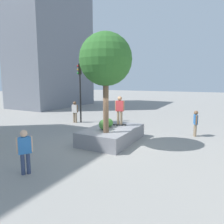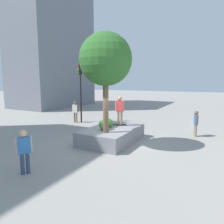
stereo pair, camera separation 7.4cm
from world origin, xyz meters
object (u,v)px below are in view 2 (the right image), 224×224
object	(u,v)px
passerby_with_bag	(24,149)
skateboarder	(120,108)
pedestrian_crossing	(196,122)
plaza_tree	(106,60)
traffic_light_corner	(80,83)
bystander_watching	(75,110)
skateboard	(120,125)
planter_ledge	(112,135)

from	to	relation	value
passerby_with_bag	skateboarder	bearing A→B (deg)	-8.83
skateboarder	pedestrian_crossing	size ratio (longest dim) A/B	1.04
plaza_tree	pedestrian_crossing	size ratio (longest dim) A/B	3.11
traffic_light_corner	pedestrian_crossing	bearing A→B (deg)	-92.49
bystander_watching	traffic_light_corner	bearing A→B (deg)	-47.73
skateboard	pedestrian_crossing	xyz separation A→B (m)	(2.51, -3.89, 0.10)
plaza_tree	bystander_watching	world-z (taller)	plaza_tree
traffic_light_corner	bystander_watching	size ratio (longest dim) A/B	2.74
planter_ledge	pedestrian_crossing	size ratio (longest dim) A/B	2.44
skateboard	passerby_with_bag	distance (m)	6.00
plaza_tree	planter_ledge	bearing A→B (deg)	10.37
planter_ledge	skateboard	size ratio (longest dim) A/B	4.76
bystander_watching	passerby_with_bag	world-z (taller)	bystander_watching
skateboarder	bystander_watching	world-z (taller)	skateboarder
pedestrian_crossing	passerby_with_bag	xyz separation A→B (m)	(-8.44, 4.82, 0.03)
skateboarder	pedestrian_crossing	distance (m)	4.71
plaza_tree	passerby_with_bag	size ratio (longest dim) A/B	3.00
plaza_tree	passerby_with_bag	xyz separation A→B (m)	(-4.11, 1.02, -3.41)
traffic_light_corner	planter_ledge	bearing A→B (deg)	-127.47
skateboarder	traffic_light_corner	xyz separation A→B (m)	(2.89, 4.90, 1.41)
plaza_tree	skateboarder	bearing A→B (deg)	3.15
skateboarder	passerby_with_bag	distance (m)	6.06
skateboarder	pedestrian_crossing	world-z (taller)	skateboarder
plaza_tree	skateboarder	xyz separation A→B (m)	(1.82, 0.10, -2.57)
skateboard	plaza_tree	bearing A→B (deg)	-176.85
planter_ledge	skateboarder	bearing A→B (deg)	-6.18
planter_ledge	passerby_with_bag	world-z (taller)	passerby_with_bag
passerby_with_bag	pedestrian_crossing	bearing A→B (deg)	-29.71
skateboard	pedestrian_crossing	bearing A→B (deg)	-57.21
plaza_tree	bystander_watching	size ratio (longest dim) A/B	2.86
planter_ledge	skateboarder	xyz separation A→B (m)	(0.80, -0.09, 1.40)
planter_ledge	plaza_tree	xyz separation A→B (m)	(-1.02, -0.19, 3.97)
traffic_light_corner	bystander_watching	xyz separation A→B (m)	(-0.31, 0.34, -2.20)
planter_ledge	traffic_light_corner	size ratio (longest dim) A/B	0.82
traffic_light_corner	passerby_with_bag	distance (m)	9.93
plaza_tree	traffic_light_corner	distance (m)	6.96
plaza_tree	pedestrian_crossing	world-z (taller)	plaza_tree
pedestrian_crossing	skateboarder	bearing A→B (deg)	122.79
skateboard	planter_ledge	bearing A→B (deg)	173.82
plaza_tree	traffic_light_corner	world-z (taller)	plaza_tree
traffic_light_corner	bystander_watching	distance (m)	2.25
planter_ledge	bystander_watching	bearing A→B (deg)	56.75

